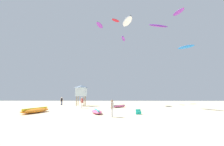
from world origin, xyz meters
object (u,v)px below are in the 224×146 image
lifeguard_tower (81,90)px  kite_aloft_3 (127,22)px  gear_bag (138,113)px  kite_aloft_7 (100,25)px  person_midground (82,102)px  kite_aloft_2 (116,20)px  kite_aloft_0 (158,26)px  kite_aloft_5 (123,39)px  kite_grounded_mid (36,110)px  cooler_box (138,111)px  person_foreground (112,107)px  kite_aloft_1 (186,47)px  kite_grounded_far (97,112)px  person_left (62,100)px  kite_aloft_6 (179,12)px  kite_grounded_near (119,106)px

lifeguard_tower → kite_aloft_3: bearing=-23.3°
gear_bag → kite_aloft_7: (-6.43, 21.97, 19.32)m
person_midground → kite_aloft_2: 36.63m
person_midground → kite_aloft_0: bearing=-165.9°
person_midground → kite_aloft_5: 25.44m
kite_grounded_mid → kite_aloft_3: (11.36, 10.89, 15.59)m
cooler_box → person_foreground: bearing=-119.9°
kite_aloft_1 → kite_aloft_3: size_ratio=0.73×
kite_grounded_far → person_foreground: bearing=-60.8°
cooler_box → kite_aloft_3: size_ratio=0.12×
kite_aloft_1 → person_foreground: bearing=-128.6°
person_left → gear_bag: person_left is taller
person_midground → kite_grounded_mid: bearing=55.0°
kite_aloft_0 → cooler_box: bearing=-116.1°
gear_bag → kite_aloft_6: 33.08m
person_left → kite_aloft_7: bearing=-64.5°
kite_grounded_mid → person_left: bearing=98.3°
person_midground → kite_aloft_3: size_ratio=0.38×
person_foreground → kite_aloft_5: size_ratio=0.40×
person_midground → gear_bag: person_midground is taller
kite_aloft_2 → kite_aloft_5: bearing=-74.8°
kite_grounded_mid → gear_bag: kite_grounded_mid is taller
person_left → kite_grounded_far: (9.58, -17.56, -0.78)m
lifeguard_tower → kite_grounded_far: bearing=-72.2°
person_foreground → kite_grounded_mid: (-8.86, 3.69, -0.63)m
person_left → kite_aloft_0: 25.76m
person_midground → kite_aloft_5: size_ratio=0.45×
kite_aloft_2 → kite_grounded_mid: bearing=-105.2°
gear_bag → kite_aloft_0: 23.17m
kite_aloft_5 → kite_aloft_7: kite_aloft_7 is taller
kite_aloft_1 → kite_grounded_far: bearing=-137.1°
kite_aloft_2 → cooler_box: bearing=-85.0°
lifeguard_tower → kite_aloft_7: 17.68m
kite_aloft_0 → kite_aloft_7: 14.81m
kite_grounded_near → lifeguard_tower: (-7.59, 5.08, 2.86)m
cooler_box → kite_aloft_7: size_ratio=0.14×
kite_aloft_3 → kite_aloft_1: bearing=18.2°
kite_grounded_far → kite_aloft_6: kite_aloft_6 is taller
kite_aloft_1 → kite_aloft_2: bearing=128.3°
kite_aloft_3 → kite_aloft_6: 17.03m
cooler_box → kite_grounded_far: bearing=-156.3°
person_left → kite_aloft_6: kite_aloft_6 is taller
person_foreground → kite_aloft_3: kite_aloft_3 is taller
person_foreground → kite_aloft_3: size_ratio=0.34×
lifeguard_tower → kite_aloft_1: (21.59, 0.08, 8.97)m
kite_grounded_mid → kite_aloft_6: size_ratio=1.20×
kite_grounded_far → gear_bag: (4.50, -0.77, -0.05)m
kite_grounded_mid → lifeguard_tower: lifeguard_tower is taller
person_foreground → person_midground: size_ratio=0.90×
lifeguard_tower → kite_aloft_2: bearing=69.5°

